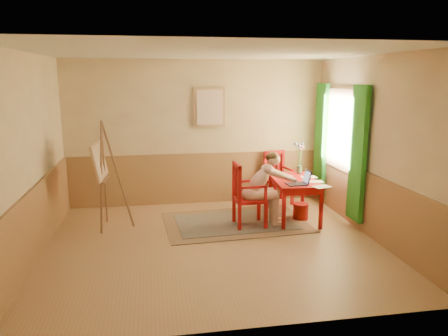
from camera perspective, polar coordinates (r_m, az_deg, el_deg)
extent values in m
cube|color=#A47B50|center=(6.57, -1.37, -10.16)|extent=(5.00, 4.50, 0.02)
cube|color=white|center=(6.09, -1.51, 15.22)|extent=(5.00, 4.50, 0.02)
cube|color=tan|center=(8.39, -3.65, 4.67)|extent=(5.00, 0.02, 2.80)
cube|color=tan|center=(4.00, 3.20, -3.47)|extent=(5.00, 0.02, 2.80)
cube|color=tan|center=(6.33, -24.53, 1.21)|extent=(0.02, 4.50, 2.80)
cube|color=tan|center=(6.98, 19.42, 2.53)|extent=(0.02, 4.50, 2.80)
cube|color=olive|center=(8.53, -3.55, -1.36)|extent=(5.00, 0.04, 1.00)
cube|color=olive|center=(6.54, -23.59, -6.55)|extent=(0.04, 4.50, 1.00)
cube|color=olive|center=(7.16, 18.71, -4.59)|extent=(0.04, 4.50, 1.00)
cube|color=white|center=(7.92, 15.42, 4.92)|extent=(0.02, 1.00, 1.30)
cube|color=tan|center=(7.91, 15.29, 4.92)|extent=(0.03, 1.12, 1.42)
cube|color=green|center=(7.24, 17.36, 1.77)|extent=(0.08, 0.45, 2.20)
cube|color=green|center=(8.64, 12.72, 3.60)|extent=(0.08, 0.45, 2.20)
cube|color=tan|center=(8.33, -1.93, 8.09)|extent=(0.60, 0.04, 0.76)
cube|color=beige|center=(8.30, -1.90, 8.08)|extent=(0.50, 0.02, 0.66)
cube|color=#8C7251|center=(7.48, 1.52, -7.22)|extent=(2.50, 1.75, 0.01)
cube|color=black|center=(7.47, 1.52, -7.16)|extent=(2.07, 1.32, 0.01)
cube|color=red|center=(7.58, 9.36, -1.64)|extent=(0.80, 1.25, 0.04)
cube|color=red|center=(7.60, 9.35, -2.15)|extent=(0.70, 1.14, 0.10)
cube|color=red|center=(7.09, 7.95, -5.58)|extent=(0.06, 0.06, 0.68)
cube|color=red|center=(7.25, 12.78, -5.35)|extent=(0.06, 0.06, 0.68)
cube|color=red|center=(8.12, 6.15, -3.25)|extent=(0.06, 0.06, 0.68)
cube|color=red|center=(8.27, 10.40, -3.11)|extent=(0.06, 0.06, 0.68)
cube|color=red|center=(7.20, 3.43, -4.18)|extent=(0.51, 0.49, 0.05)
cube|color=red|center=(7.02, 2.07, -6.66)|extent=(0.06, 0.06, 0.44)
cube|color=red|center=(7.13, 5.57, -6.42)|extent=(0.06, 0.06, 0.44)
cube|color=red|center=(7.42, 1.32, -5.64)|extent=(0.06, 0.06, 0.44)
cube|color=red|center=(7.52, 4.65, -5.43)|extent=(0.06, 0.06, 0.44)
cube|color=red|center=(6.86, 2.10, -2.18)|extent=(0.06, 0.06, 0.60)
cube|color=red|center=(7.27, 1.34, -1.38)|extent=(0.06, 0.06, 0.60)
cube|color=red|center=(7.01, 1.73, 0.34)|extent=(0.07, 0.48, 0.07)
cube|color=red|center=(6.97, 1.91, -2.11)|extent=(0.03, 0.05, 0.49)
cube|color=red|center=(7.07, 1.71, -1.90)|extent=(0.03, 0.05, 0.49)
cube|color=red|center=(7.17, 1.52, -1.69)|extent=(0.03, 0.05, 0.49)
cube|color=red|center=(6.93, 3.89, -2.57)|extent=(0.45, 0.05, 0.04)
cube|color=red|center=(7.02, 5.55, -3.42)|extent=(0.04, 0.04, 0.24)
cube|color=red|center=(7.33, 3.04, -1.75)|extent=(0.45, 0.05, 0.04)
cube|color=red|center=(7.41, 4.62, -2.57)|extent=(0.04, 0.04, 0.24)
cube|color=red|center=(8.58, 7.24, -1.78)|extent=(0.53, 0.55, 0.05)
cube|color=red|center=(8.73, 5.40, -3.06)|extent=(0.06, 0.06, 0.41)
cube|color=red|center=(8.37, 6.66, -3.75)|extent=(0.06, 0.06, 0.41)
cube|color=red|center=(8.90, 7.71, -2.81)|extent=(0.06, 0.06, 0.41)
cube|color=red|center=(8.55, 9.04, -3.47)|extent=(0.06, 0.06, 0.41)
cube|color=red|center=(8.60, 5.47, 0.38)|extent=(0.06, 0.06, 0.56)
cube|color=red|center=(8.78, 7.80, 0.56)|extent=(0.06, 0.06, 0.56)
cube|color=red|center=(8.65, 6.69, 2.10)|extent=(0.45, 0.14, 0.06)
cube|color=red|center=(8.65, 6.04, 0.32)|extent=(0.05, 0.04, 0.46)
cube|color=red|center=(8.70, 6.65, 0.37)|extent=(0.05, 0.04, 0.46)
cube|color=red|center=(8.74, 7.24, 0.42)|extent=(0.05, 0.04, 0.46)
cube|color=red|center=(8.43, 6.09, -0.27)|extent=(0.12, 0.42, 0.04)
cube|color=red|center=(8.28, 6.69, -1.30)|extent=(0.05, 0.05, 0.23)
cube|color=red|center=(8.62, 8.46, -0.06)|extent=(0.12, 0.42, 0.04)
cube|color=red|center=(8.47, 9.09, -1.07)|extent=(0.05, 0.05, 0.23)
ellipsoid|color=beige|center=(7.16, 3.46, -3.49)|extent=(0.29, 0.36, 0.23)
cylinder|color=beige|center=(7.14, 5.27, -3.66)|extent=(0.44, 0.17, 0.16)
cylinder|color=beige|center=(7.30, 4.88, -3.30)|extent=(0.44, 0.17, 0.16)
cylinder|color=beige|center=(7.27, 6.83, -5.56)|extent=(0.12, 0.12, 0.50)
cylinder|color=beige|center=(7.43, 6.41, -5.16)|extent=(0.12, 0.12, 0.50)
cube|color=beige|center=(7.37, 7.25, -7.35)|extent=(0.21, 0.09, 0.07)
cube|color=beige|center=(7.53, 6.83, -6.92)|extent=(0.21, 0.09, 0.07)
ellipsoid|color=beige|center=(7.15, 4.64, -1.71)|extent=(0.49, 0.30, 0.53)
ellipsoid|color=beige|center=(7.14, 5.81, -0.17)|extent=(0.21, 0.30, 0.18)
sphere|color=beige|center=(7.14, 6.65, 1.14)|extent=(0.20, 0.20, 0.20)
ellipsoid|color=#54361C|center=(7.13, 6.50, 1.59)|extent=(0.19, 0.20, 0.14)
sphere|color=#54361C|center=(7.10, 5.89, 1.49)|extent=(0.11, 0.11, 0.10)
cylinder|color=beige|center=(7.05, 6.88, -0.81)|extent=(0.23, 0.11, 0.15)
cylinder|color=beige|center=(7.16, 8.52, -1.34)|extent=(0.30, 0.15, 0.17)
sphere|color=beige|center=(7.07, 7.63, -1.06)|extent=(0.09, 0.09, 0.09)
sphere|color=beige|center=(7.24, 9.40, -1.62)|extent=(0.08, 0.08, 0.07)
cylinder|color=beige|center=(7.32, 6.18, -0.31)|extent=(0.23, 0.12, 0.15)
cylinder|color=beige|center=(7.39, 7.87, -0.90)|extent=(0.30, 0.13, 0.17)
sphere|color=beige|center=(7.36, 6.85, -0.52)|extent=(0.09, 0.09, 0.09)
sphere|color=beige|center=(7.41, 8.89, -1.28)|extent=(0.08, 0.08, 0.07)
cube|color=#1E2338|center=(7.21, 9.60, -2.12)|extent=(0.34, 0.25, 0.02)
cube|color=#2D3342|center=(7.21, 9.60, -2.09)|extent=(0.29, 0.20, 0.00)
cube|color=#1E2338|center=(7.26, 11.00, -1.15)|extent=(0.08, 0.23, 0.22)
cube|color=#99BFF2|center=(7.25, 10.91, -1.19)|extent=(0.06, 0.19, 0.18)
cube|color=white|center=(7.15, 12.89, -2.43)|extent=(0.32, 0.27, 0.00)
cube|color=white|center=(7.79, 11.19, -1.17)|extent=(0.29, 0.21, 0.00)
cube|color=white|center=(7.80, 7.94, -1.03)|extent=(0.33, 0.30, 0.00)
cube|color=white|center=(7.47, 12.00, -1.77)|extent=(0.31, 0.24, 0.00)
cylinder|color=#3F724C|center=(8.01, 9.98, -0.21)|extent=(0.10, 0.10, 0.16)
cylinder|color=#3F7233|center=(8.01, 9.74, 1.71)|extent=(0.06, 0.13, 0.41)
sphere|color=#728CD8|center=(8.02, 9.48, 3.22)|extent=(0.06, 0.06, 0.06)
cylinder|color=#3F7233|center=(7.91, 9.97, 1.66)|extent=(0.06, 0.09, 0.43)
sphere|color=pink|center=(7.83, 9.95, 3.15)|extent=(0.04, 0.04, 0.04)
cylinder|color=#3F7233|center=(7.99, 10.06, 1.33)|extent=(0.03, 0.04, 0.32)
sphere|color=pink|center=(7.98, 10.13, 2.48)|extent=(0.05, 0.05, 0.05)
cylinder|color=#3F7233|center=(7.90, 9.97, 1.52)|extent=(0.07, 0.12, 0.40)
sphere|color=#728CD8|center=(7.80, 9.95, 2.89)|extent=(0.06, 0.06, 0.06)
cylinder|color=#3F7233|center=(8.01, 10.22, 1.49)|extent=(0.09, 0.09, 0.36)
sphere|color=pink|center=(8.03, 10.45, 2.79)|extent=(0.05, 0.05, 0.05)
cylinder|color=#3F7233|center=(7.99, 10.14, 1.50)|extent=(0.05, 0.05, 0.36)
sphere|color=pink|center=(7.99, 10.28, 2.80)|extent=(0.05, 0.05, 0.05)
cylinder|color=#3F7233|center=(8.01, 10.18, 1.69)|extent=(0.08, 0.10, 0.41)
sphere|color=#728CD8|center=(8.03, 10.36, 3.19)|extent=(0.05, 0.05, 0.05)
cylinder|color=#A71713|center=(7.73, 10.14, -5.69)|extent=(0.28, 0.28, 0.28)
cylinder|color=brown|center=(7.14, -15.99, -1.19)|extent=(0.11, 0.33, 1.79)
cylinder|color=brown|center=(7.42, -15.60, -0.68)|extent=(0.07, 0.33, 1.79)
cylinder|color=brown|center=(7.24, -13.91, -0.90)|extent=(0.47, 0.07, 1.80)
cylinder|color=brown|center=(7.30, -15.94, -1.49)|extent=(0.06, 0.50, 0.03)
cube|color=brown|center=(7.29, -15.49, -1.48)|extent=(0.10, 0.54, 0.03)
cube|color=tan|center=(7.24, -16.26, 0.93)|extent=(0.19, 0.80, 0.60)
cube|color=beige|center=(7.24, -16.11, 0.93)|extent=(0.15, 0.72, 0.52)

